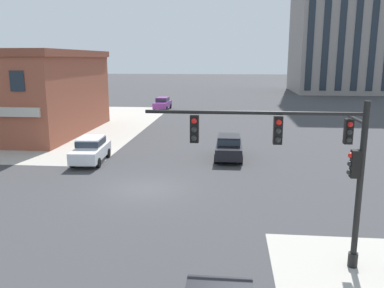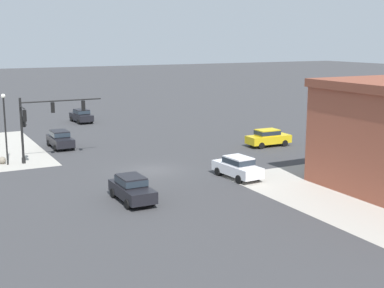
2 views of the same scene
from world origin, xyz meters
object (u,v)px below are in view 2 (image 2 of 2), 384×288
street_lamp_corner_near (5,121)px  bollard_sphere_curb_a (2,160)px  traffic_signal_main (39,119)px  car_cross_eastbound (238,166)px  car_cross_westbound (268,137)px  car_main_mid (346,148)px  car_parked_curb (81,115)px  car_main_northbound_far (60,138)px  car_main_southbound_near (132,188)px

street_lamp_corner_near → bollard_sphere_curb_a: bearing=-57.6°
traffic_signal_main → car_cross_eastbound: size_ratio=1.58×
car_cross_westbound → car_main_mid: size_ratio=0.99×
car_cross_eastbound → car_parked_curb: bearing=-85.0°
street_lamp_corner_near → car_main_northbound_far: size_ratio=1.36×
car_cross_eastbound → car_main_southbound_near: bearing=11.0°
street_lamp_corner_near → car_main_northbound_far: street_lamp_corner_near is taller
car_main_southbound_near → car_main_mid: 21.63m
car_cross_eastbound → car_main_mid: bearing=-173.6°
car_main_northbound_far → car_main_southbound_near: bearing=89.7°
bollard_sphere_curb_a → street_lamp_corner_near: street_lamp_corner_near is taller
car_main_northbound_far → car_main_mid: (-21.28, 16.31, 0.00)m
car_cross_eastbound → car_parked_curb: 32.47m
traffic_signal_main → car_parked_curb: 22.22m
car_main_southbound_near → car_main_mid: (-21.40, -3.15, 0.00)m
car_main_northbound_far → car_parked_curb: same height
street_lamp_corner_near → car_cross_eastbound: 19.67m
car_parked_curb → street_lamp_corner_near: bearing=58.7°
street_lamp_corner_near → car_parked_curb: 23.24m
bollard_sphere_curb_a → car_main_southbound_near: bearing=111.6°
car_main_southbound_near → car_parked_curb: (-6.42, -34.14, 0.00)m
street_lamp_corner_near → car_cross_eastbound: (-14.82, 12.63, -2.79)m
traffic_signal_main → car_main_southbound_near: (-2.84, 14.13, -2.79)m
car_cross_westbound → car_main_mid: same height
bollard_sphere_curb_a → car_main_southbound_near: 16.12m
car_main_southbound_near → car_cross_eastbound: bearing=-169.0°
street_lamp_corner_near → car_main_mid: 29.36m
bollard_sphere_curb_a → car_cross_eastbound: 20.12m
car_main_northbound_far → car_main_southbound_near: same height
car_cross_eastbound → car_parked_curb: size_ratio=1.01×
car_cross_westbound → bollard_sphere_curb_a: bearing=-9.8°
bollard_sphere_curb_a → car_main_southbound_near: (-5.92, 14.98, 0.61)m
bollard_sphere_curb_a → car_main_northbound_far: bearing=-143.5°
bollard_sphere_curb_a → car_parked_curb: 22.80m
traffic_signal_main → car_main_northbound_far: (-2.95, -5.33, -2.79)m
traffic_signal_main → car_main_northbound_far: 6.70m
car_main_northbound_far → street_lamp_corner_near: bearing=41.5°
car_main_northbound_far → car_cross_westbound: same height
car_cross_westbound → car_parked_curb: (12.05, -23.36, 0.00)m
traffic_signal_main → street_lamp_corner_near: size_ratio=1.19×
car_cross_westbound → car_cross_eastbound: bearing=44.3°
car_cross_eastbound → car_main_mid: size_ratio=1.01×
car_main_northbound_far → car_main_mid: 26.81m
car_main_southbound_near → car_cross_eastbound: (-9.25, -1.79, 0.00)m
traffic_signal_main → car_cross_eastbound: (-12.09, 12.34, -2.79)m
street_lamp_corner_near → car_parked_curb: (-11.99, -19.72, -2.79)m
traffic_signal_main → car_main_mid: size_ratio=1.60×
car_main_mid → car_cross_westbound: bearing=-69.0°
car_cross_westbound → street_lamp_corner_near: bearing=-8.6°
car_main_southbound_near → car_parked_curb: 34.74m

